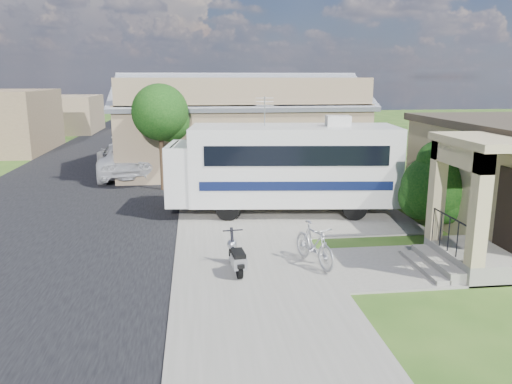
{
  "coord_description": "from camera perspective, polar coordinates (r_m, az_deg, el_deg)",
  "views": [
    {
      "loc": [
        -2.36,
        -12.65,
        4.83
      ],
      "look_at": [
        -0.5,
        2.5,
        1.3
      ],
      "focal_mm": 35.0,
      "sensor_mm": 36.0,
      "label": 1
    }
  ],
  "objects": [
    {
      "name": "garden_hose",
      "position": [
        14.74,
        18.39,
        -6.43
      ],
      "size": [
        0.4,
        0.4,
        0.18
      ],
      "primitive_type": "cylinder",
      "color": "#15691C",
      "rests_on": "ground"
    },
    {
      "name": "warehouse",
      "position": [
        26.88,
        -1.94,
        6.94
      ],
      "size": [
        12.5,
        8.4,
        5.04
      ],
      "color": "#857153",
      "rests_on": "ground"
    },
    {
      "name": "van",
      "position": [
        32.62,
        -13.92,
        5.67
      ],
      "size": [
        2.69,
        6.14,
        1.75
      ],
      "primitive_type": "imported",
      "rotation": [
        0.0,
        0.0,
        0.04
      ],
      "color": "white",
      "rests_on": "ground"
    },
    {
      "name": "street_slab",
      "position": [
        23.72,
        -19.36,
        0.55
      ],
      "size": [
        9.0,
        80.0,
        0.02
      ],
      "primitive_type": "cube",
      "color": "black",
      "rests_on": "ground"
    },
    {
      "name": "distant_bldg_near",
      "position": [
        48.44,
        -22.35,
        8.23
      ],
      "size": [
        8.0,
        7.0,
        3.2
      ],
      "primitive_type": "cube",
      "color": "#857153",
      "rests_on": "ground"
    },
    {
      "name": "street_tree_c",
      "position": [
        40.76,
        -9.03,
        10.43
      ],
      "size": [
        2.44,
        2.4,
        4.42
      ],
      "color": "#2F1F14",
      "rests_on": "ground"
    },
    {
      "name": "walk_slab",
      "position": [
        13.7,
        16.72,
        -8.09
      ],
      "size": [
        4.0,
        3.0,
        0.05
      ],
      "primitive_type": "cube",
      "color": "slate",
      "rests_on": "ground"
    },
    {
      "name": "scooter",
      "position": [
        12.52,
        -2.26,
        -7.5
      ],
      "size": [
        0.52,
        1.49,
        0.98
      ],
      "rotation": [
        0.0,
        0.0,
        0.1
      ],
      "color": "black",
      "rests_on": "ground"
    },
    {
      "name": "bicycle",
      "position": [
        13.06,
        6.66,
        -6.18
      ],
      "size": [
        1.06,
        1.92,
        1.11
      ],
      "primitive_type": "imported",
      "rotation": [
        0.0,
        0.0,
        0.31
      ],
      "color": "#A0A1A7",
      "rests_on": "ground"
    },
    {
      "name": "shrub",
      "position": [
        16.86,
        19.92,
        0.78
      ],
      "size": [
        2.36,
        2.26,
        2.9
      ],
      "color": "#2F1F14",
      "rests_on": "ground"
    },
    {
      "name": "pickup_truck",
      "position": [
        25.75,
        -14.82,
        3.57
      ],
      "size": [
        3.58,
        6.11,
        1.6
      ],
      "primitive_type": "imported",
      "rotation": [
        0.0,
        0.0,
        3.31
      ],
      "color": "white",
      "rests_on": "ground"
    },
    {
      "name": "street_tree_a",
      "position": [
        21.8,
        -10.62,
        8.64
      ],
      "size": [
        2.44,
        2.4,
        4.58
      ],
      "color": "#2F1F14",
      "rests_on": "ground"
    },
    {
      "name": "sidewalk_slab",
      "position": [
        23.2,
        -3.49,
        1.05
      ],
      "size": [
        4.0,
        80.0,
        0.06
      ],
      "primitive_type": "cube",
      "color": "slate",
      "rests_on": "ground"
    },
    {
      "name": "street_tree_b",
      "position": [
        31.77,
        -9.56,
        10.24
      ],
      "size": [
        2.44,
        2.4,
        4.73
      ],
      "color": "#2F1F14",
      "rests_on": "ground"
    },
    {
      "name": "ground",
      "position": [
        13.75,
        3.37,
        -7.57
      ],
      "size": [
        120.0,
        120.0,
        0.0
      ],
      "primitive_type": "plane",
      "color": "#234713"
    },
    {
      "name": "motorhome",
      "position": [
        17.86,
        3.3,
        3.14
      ],
      "size": [
        8.27,
        3.38,
        4.13
      ],
      "rotation": [
        0.0,
        0.0,
        -0.11
      ],
      "color": "#BABBB6",
      "rests_on": "ground"
    },
    {
      "name": "driveway_slab",
      "position": [
        18.23,
        5.49,
        -2.33
      ],
      "size": [
        7.0,
        6.0,
        0.05
      ],
      "primitive_type": "cube",
      "color": "slate",
      "rests_on": "ground"
    }
  ]
}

